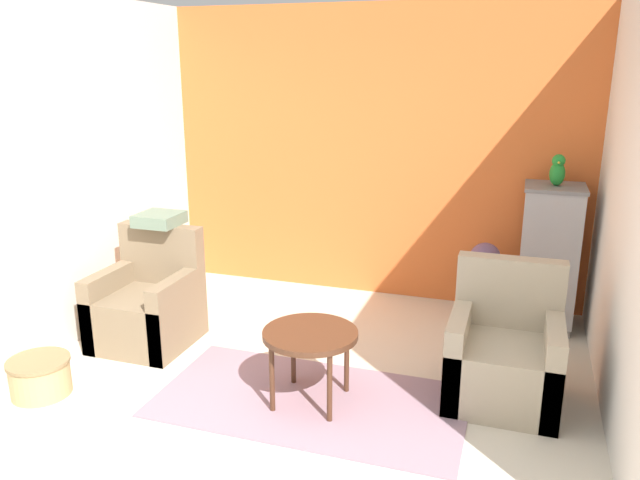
% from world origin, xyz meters
% --- Properties ---
extents(wall_back_accent, '(4.17, 0.06, 2.78)m').
position_xyz_m(wall_back_accent, '(0.00, 3.18, 1.39)').
color(wall_back_accent, orange).
rests_on(wall_back_accent, ground_plane).
extents(wall_left, '(0.06, 3.15, 2.78)m').
position_xyz_m(wall_left, '(-2.05, 1.58, 1.39)').
color(wall_left, silver).
rests_on(wall_left, ground_plane).
extents(wall_right, '(0.06, 3.15, 2.78)m').
position_xyz_m(wall_right, '(2.05, 1.58, 1.39)').
color(wall_right, silver).
rests_on(wall_right, ground_plane).
extents(area_rug, '(2.10, 1.11, 0.01)m').
position_xyz_m(area_rug, '(0.14, 0.94, 0.01)').
color(area_rug, gray).
rests_on(area_rug, ground_plane).
extents(coffee_table, '(0.64, 0.64, 0.53)m').
position_xyz_m(coffee_table, '(0.14, 0.94, 0.47)').
color(coffee_table, '#472819').
rests_on(coffee_table, ground_plane).
extents(armchair_left, '(0.73, 0.73, 0.94)m').
position_xyz_m(armchair_left, '(-1.45, 1.43, 0.31)').
color(armchair_left, '#7A664C').
rests_on(armchair_left, ground_plane).
extents(armchair_right, '(0.73, 0.73, 0.94)m').
position_xyz_m(armchair_right, '(1.38, 1.41, 0.31)').
color(armchair_right, tan).
rests_on(armchair_right, ground_plane).
extents(birdcage, '(0.49, 0.49, 1.26)m').
position_xyz_m(birdcage, '(1.66, 2.81, 0.63)').
color(birdcage, slate).
rests_on(birdcage, ground_plane).
extents(parrot, '(0.12, 0.22, 0.27)m').
position_xyz_m(parrot, '(1.66, 2.81, 1.38)').
color(parrot, '#1E842D').
rests_on(parrot, birdcage).
extents(potted_plant, '(0.30, 0.28, 0.70)m').
position_xyz_m(potted_plant, '(1.13, 2.83, 0.44)').
color(potted_plant, brown).
rests_on(potted_plant, ground_plane).
extents(wicker_basket, '(0.42, 0.42, 0.26)m').
position_xyz_m(wicker_basket, '(-1.69, 0.45, 0.14)').
color(wicker_basket, tan).
rests_on(wicker_basket, ground_plane).
extents(throw_pillow, '(0.34, 0.34, 0.10)m').
position_xyz_m(throw_pillow, '(-1.45, 1.69, 0.99)').
color(throw_pillow, slate).
rests_on(throw_pillow, armchair_left).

